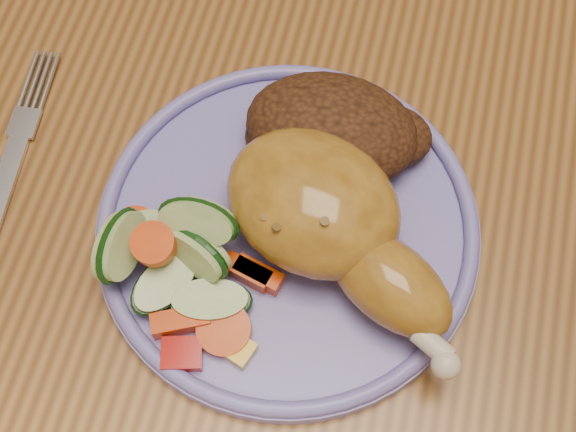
% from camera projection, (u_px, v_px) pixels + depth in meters
% --- Properties ---
extents(ground, '(4.00, 4.00, 0.00)m').
position_uv_depth(ground, '(352.00, 393.00, 1.22)').
color(ground, brown).
rests_on(ground, ground).
extents(dining_table, '(0.90, 1.40, 0.75)m').
position_uv_depth(dining_table, '(414.00, 205.00, 0.61)').
color(dining_table, brown).
rests_on(dining_table, ground).
extents(plate, '(0.24, 0.24, 0.01)m').
position_uv_depth(plate, '(288.00, 230.00, 0.51)').
color(plate, '#6F67B9').
rests_on(plate, dining_table).
extents(plate_rim, '(0.24, 0.24, 0.01)m').
position_uv_depth(plate_rim, '(288.00, 223.00, 0.50)').
color(plate_rim, '#6F67B9').
rests_on(plate_rim, plate).
extents(chicken_leg, '(0.17, 0.15, 0.06)m').
position_uv_depth(chicken_leg, '(331.00, 221.00, 0.47)').
color(chicken_leg, '#AD7824').
rests_on(chicken_leg, plate).
extents(rice_pilaf, '(0.12, 0.08, 0.05)m').
position_uv_depth(rice_pilaf, '(335.00, 131.00, 0.51)').
color(rice_pilaf, '#412310').
rests_on(rice_pilaf, plate).
extents(vegetable_pile, '(0.12, 0.11, 0.06)m').
position_uv_depth(vegetable_pile, '(179.00, 263.00, 0.48)').
color(vegetable_pile, '#A50A05').
rests_on(vegetable_pile, plate).
extents(fork, '(0.03, 0.17, 0.00)m').
position_uv_depth(fork, '(5.00, 181.00, 0.53)').
color(fork, silver).
rests_on(fork, dining_table).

